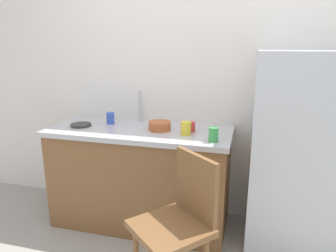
{
  "coord_description": "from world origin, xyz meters",
  "views": [
    {
      "loc": [
        0.44,
        -1.63,
        1.51
      ],
      "look_at": [
        -0.16,
        0.6,
        0.89
      ],
      "focal_mm": 32.91,
      "sensor_mm": 36.0,
      "label": 1
    }
  ],
  "objects_px": {
    "cup_red": "(189,127)",
    "refrigerator": "(295,153)",
    "cup_blue": "(110,118)",
    "hotplate": "(81,125)",
    "cup_yellow": "(186,128)",
    "terracotta_bowl": "(160,126)",
    "chair": "(179,221)",
    "cup_green": "(213,134)"
  },
  "relations": [
    {
      "from": "chair",
      "to": "refrigerator",
      "type": "bearing_deg",
      "value": 87.11
    },
    {
      "from": "cup_yellow",
      "to": "terracotta_bowl",
      "type": "bearing_deg",
      "value": 162.67
    },
    {
      "from": "refrigerator",
      "to": "terracotta_bowl",
      "type": "relative_size",
      "value": 8.31
    },
    {
      "from": "cup_yellow",
      "to": "cup_green",
      "type": "relative_size",
      "value": 0.97
    },
    {
      "from": "cup_blue",
      "to": "cup_red",
      "type": "bearing_deg",
      "value": -4.47
    },
    {
      "from": "hotplate",
      "to": "chair",
      "type": "bearing_deg",
      "value": -32.97
    },
    {
      "from": "refrigerator",
      "to": "chair",
      "type": "height_order",
      "value": "refrigerator"
    },
    {
      "from": "cup_red",
      "to": "cup_yellow",
      "type": "height_order",
      "value": "cup_yellow"
    },
    {
      "from": "cup_yellow",
      "to": "cup_blue",
      "type": "bearing_deg",
      "value": 167.56
    },
    {
      "from": "refrigerator",
      "to": "cup_green",
      "type": "xyz_separation_m",
      "value": [
        -0.58,
        -0.21,
        0.16
      ]
    },
    {
      "from": "terracotta_bowl",
      "to": "refrigerator",
      "type": "bearing_deg",
      "value": 1.18
    },
    {
      "from": "hotplate",
      "to": "cup_blue",
      "type": "xyz_separation_m",
      "value": [
        0.21,
        0.14,
        0.04
      ]
    },
    {
      "from": "terracotta_bowl",
      "to": "cup_blue",
      "type": "height_order",
      "value": "cup_blue"
    },
    {
      "from": "chair",
      "to": "cup_yellow",
      "type": "xyz_separation_m",
      "value": [
        -0.09,
        0.63,
        0.39
      ]
    },
    {
      "from": "cup_red",
      "to": "terracotta_bowl",
      "type": "bearing_deg",
      "value": -173.62
    },
    {
      "from": "refrigerator",
      "to": "hotplate",
      "type": "bearing_deg",
      "value": -177.43
    },
    {
      "from": "chair",
      "to": "cup_green",
      "type": "xyz_separation_m",
      "value": [
        0.13,
        0.51,
        0.39
      ]
    },
    {
      "from": "hotplate",
      "to": "cup_green",
      "type": "relative_size",
      "value": 1.65
    },
    {
      "from": "terracotta_bowl",
      "to": "cup_blue",
      "type": "relative_size",
      "value": 1.79
    },
    {
      "from": "hotplate",
      "to": "cup_blue",
      "type": "bearing_deg",
      "value": 33.37
    },
    {
      "from": "terracotta_bowl",
      "to": "hotplate",
      "type": "bearing_deg",
      "value": -175.31
    },
    {
      "from": "cup_yellow",
      "to": "cup_green",
      "type": "xyz_separation_m",
      "value": [
        0.22,
        -0.12,
        0.0
      ]
    },
    {
      "from": "terracotta_bowl",
      "to": "cup_green",
      "type": "relative_size",
      "value": 1.72
    },
    {
      "from": "cup_red",
      "to": "chair",
      "type": "bearing_deg",
      "value": -83.24
    },
    {
      "from": "refrigerator",
      "to": "chair",
      "type": "distance_m",
      "value": 1.04
    },
    {
      "from": "chair",
      "to": "cup_green",
      "type": "bearing_deg",
      "value": 117.44
    },
    {
      "from": "cup_green",
      "to": "terracotta_bowl",
      "type": "bearing_deg",
      "value": 157.34
    },
    {
      "from": "chair",
      "to": "terracotta_bowl",
      "type": "xyz_separation_m",
      "value": [
        -0.32,
        0.7,
        0.38
      ]
    },
    {
      "from": "chair",
      "to": "cup_green",
      "type": "relative_size",
      "value": 8.66
    },
    {
      "from": "refrigerator",
      "to": "cup_yellow",
      "type": "height_order",
      "value": "refrigerator"
    },
    {
      "from": "refrigerator",
      "to": "cup_green",
      "type": "relative_size",
      "value": 14.29
    },
    {
      "from": "chair",
      "to": "hotplate",
      "type": "bearing_deg",
      "value": -171.55
    },
    {
      "from": "chair",
      "to": "cup_yellow",
      "type": "relative_size",
      "value": 8.89
    },
    {
      "from": "terracotta_bowl",
      "to": "cup_red",
      "type": "xyz_separation_m",
      "value": [
        0.24,
        0.03,
        0.0
      ]
    },
    {
      "from": "cup_red",
      "to": "refrigerator",
      "type": "bearing_deg",
      "value": -0.39
    },
    {
      "from": "terracotta_bowl",
      "to": "cup_yellow",
      "type": "relative_size",
      "value": 1.76
    },
    {
      "from": "cup_blue",
      "to": "cup_red",
      "type": "distance_m",
      "value": 0.7
    },
    {
      "from": "cup_blue",
      "to": "cup_green",
      "type": "distance_m",
      "value": 0.95
    },
    {
      "from": "cup_blue",
      "to": "cup_yellow",
      "type": "xyz_separation_m",
      "value": [
        0.69,
        -0.15,
        0.0
      ]
    },
    {
      "from": "refrigerator",
      "to": "cup_blue",
      "type": "relative_size",
      "value": 14.9
    },
    {
      "from": "cup_blue",
      "to": "cup_green",
      "type": "xyz_separation_m",
      "value": [
        0.92,
        -0.27,
        0.0
      ]
    },
    {
      "from": "cup_red",
      "to": "hotplate",
      "type": "bearing_deg",
      "value": -174.87
    }
  ]
}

